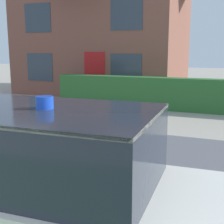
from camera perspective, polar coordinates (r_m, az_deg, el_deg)
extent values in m
cube|color=#5B5B60|center=(5.79, -11.78, -11.06)|extent=(28.00, 6.75, 0.01)
cube|color=#2D662D|center=(11.56, 13.11, 3.09)|extent=(10.06, 0.54, 1.19)
cylinder|color=black|center=(4.05, 13.98, -16.64)|extent=(0.61, 0.23, 0.60)
cylinder|color=black|center=(5.00, -19.08, -11.36)|extent=(0.61, 0.23, 0.60)
cube|color=silver|center=(3.67, -9.54, -16.59)|extent=(4.42, 1.92, 0.61)
cube|color=#232833|center=(3.46, -11.88, -5.86)|extent=(2.42, 1.65, 0.79)
cube|color=silver|center=(3.37, -12.14, 0.24)|extent=(2.42, 1.65, 0.04)
cube|color=red|center=(4.35, -4.02, -11.18)|extent=(4.12, 0.20, 0.07)
cylinder|color=blue|center=(3.36, -12.20, 1.70)|extent=(0.19, 0.19, 0.13)
cube|color=brown|center=(16.78, -1.26, 12.22)|extent=(7.89, 5.67, 4.90)
cube|color=red|center=(13.94, -3.18, 6.61)|extent=(1.00, 0.02, 2.10)
cube|color=#333D47|center=(15.35, -13.06, 7.99)|extent=(1.40, 0.02, 1.30)
cube|color=#333D47|center=(13.36, 2.55, 7.81)|extent=(1.40, 0.02, 1.30)
cube|color=#333D47|center=(15.40, -13.45, 16.39)|extent=(1.40, 0.02, 1.30)
cube|color=#333D47|center=(13.41, 2.64, 17.47)|extent=(1.40, 0.02, 1.30)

